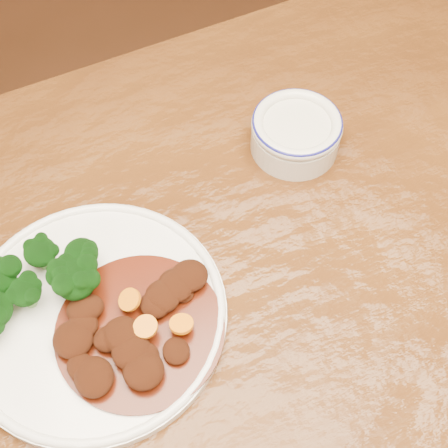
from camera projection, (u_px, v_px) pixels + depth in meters
name	position (u px, v px, depth m)	size (l,w,h in m)	color
ground	(255.00, 445.00, 1.35)	(4.00, 4.00, 0.00)	#462511
dining_table	(278.00, 318.00, 0.79)	(1.60, 1.07, 0.75)	#542C0E
dinner_plate	(95.00, 314.00, 0.70)	(0.30, 0.30, 0.02)	white
broccoli_florets	(40.00, 279.00, 0.68)	(0.15, 0.10, 0.05)	#6DA153
mince_stew	(133.00, 330.00, 0.67)	(0.19, 0.19, 0.03)	#491607
dip_bowl	(296.00, 132.00, 0.81)	(0.12, 0.12, 0.05)	beige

